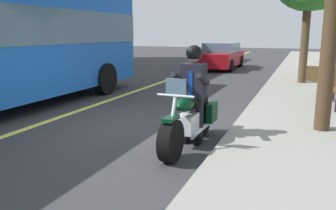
% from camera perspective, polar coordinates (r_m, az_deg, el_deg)
% --- Properties ---
extents(ground_plane, '(80.00, 80.00, 0.00)m').
position_cam_1_polar(ground_plane, '(7.34, -5.49, -3.56)').
color(ground_plane, '#333335').
extents(lane_center_stripe, '(60.00, 0.16, 0.01)m').
position_cam_1_polar(lane_center_stripe, '(8.41, -17.76, -2.05)').
color(lane_center_stripe, '#E5DB4C').
rests_on(lane_center_stripe, ground_plane).
extents(motorcycle_main, '(2.21, 0.62, 1.26)m').
position_cam_1_polar(motorcycle_main, '(6.00, 3.56, -2.55)').
color(motorcycle_main, black).
rests_on(motorcycle_main, ground_plane).
extents(rider_main, '(0.63, 0.55, 1.74)m').
position_cam_1_polar(rider_main, '(6.06, 4.20, 3.22)').
color(rider_main, black).
rests_on(rider_main, ground_plane).
extents(car_silver, '(4.60, 1.92, 1.40)m').
position_cam_1_polar(car_silver, '(19.31, 8.72, 8.01)').
color(car_silver, maroon).
rests_on(car_silver, ground_plane).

